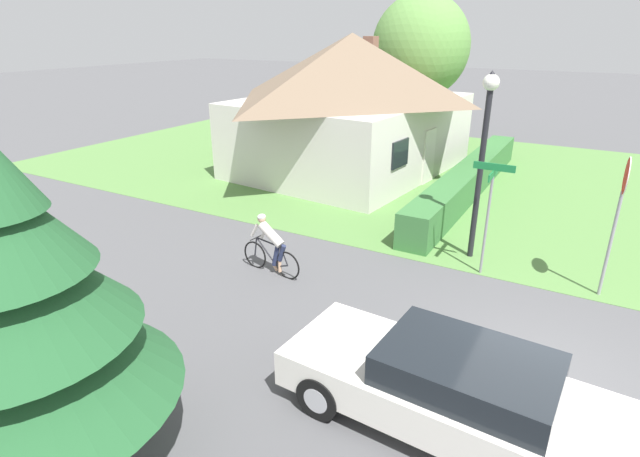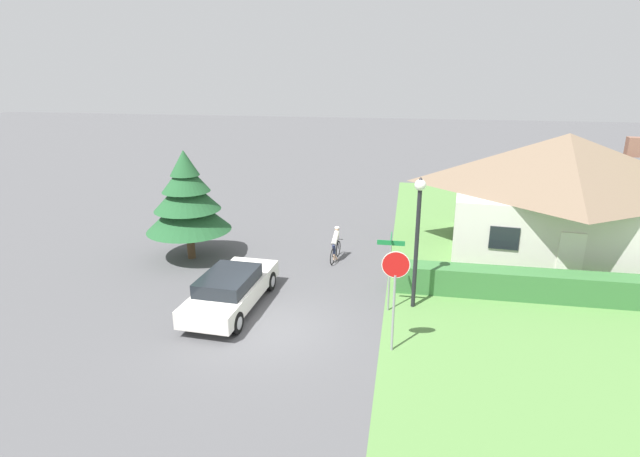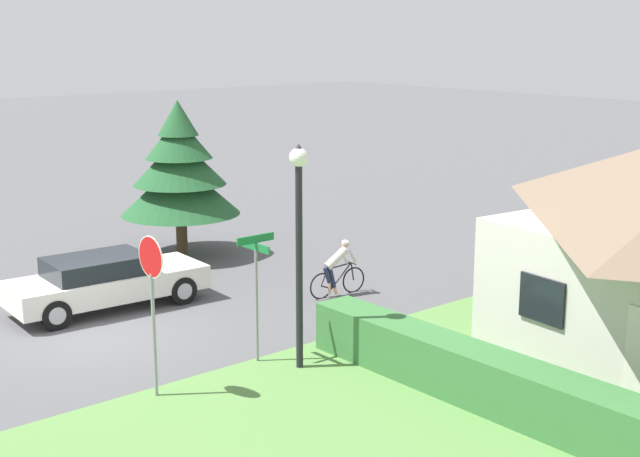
{
  "view_description": "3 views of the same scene",
  "coord_description": "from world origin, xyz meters",
  "px_view_note": "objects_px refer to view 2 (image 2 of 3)",
  "views": [
    {
      "loc": [
        -7.54,
        -0.05,
        5.41
      ],
      "look_at": [
        1.4,
        5.05,
        1.27
      ],
      "focal_mm": 28.0,
      "sensor_mm": 36.0,
      "label": 1
    },
    {
      "loc": [
        3.98,
        -13.5,
        7.84
      ],
      "look_at": [
        0.42,
        6.39,
        1.31
      ],
      "focal_mm": 28.0,
      "sensor_mm": 36.0,
      "label": 2
    },
    {
      "loc": [
        17.65,
        -8.25,
        6.69
      ],
      "look_at": [
        1.4,
        5.4,
        1.93
      ],
      "focal_mm": 50.0,
      "sensor_mm": 36.0,
      "label": 3
    }
  ],
  "objects_px": {
    "conifer_tall_near": "(187,200)",
    "street_name_sign": "(390,260)",
    "stop_sign": "(395,281)",
    "street_lamp": "(418,223)",
    "cottage_house": "(561,193)",
    "sedan_left_lane": "(231,289)",
    "cyclist": "(335,244)"
  },
  "relations": [
    {
      "from": "conifer_tall_near",
      "to": "street_lamp",
      "type": "bearing_deg",
      "value": -17.71
    },
    {
      "from": "street_lamp",
      "to": "conifer_tall_near",
      "type": "height_order",
      "value": "conifer_tall_near"
    },
    {
      "from": "conifer_tall_near",
      "to": "street_name_sign",
      "type": "bearing_deg",
      "value": -21.93
    },
    {
      "from": "stop_sign",
      "to": "street_lamp",
      "type": "bearing_deg",
      "value": -104.36
    },
    {
      "from": "conifer_tall_near",
      "to": "stop_sign",
      "type": "bearing_deg",
      "value": -34.01
    },
    {
      "from": "sedan_left_lane",
      "to": "cyclist",
      "type": "xyz_separation_m",
      "value": [
        2.82,
        5.06,
        0.01
      ]
    },
    {
      "from": "stop_sign",
      "to": "conifer_tall_near",
      "type": "bearing_deg",
      "value": -36.8
    },
    {
      "from": "cottage_house",
      "to": "street_lamp",
      "type": "distance_m",
      "value": 8.94
    },
    {
      "from": "conifer_tall_near",
      "to": "cyclist",
      "type": "bearing_deg",
      "value": 7.9
    },
    {
      "from": "cottage_house",
      "to": "street_lamp",
      "type": "bearing_deg",
      "value": -127.77
    },
    {
      "from": "stop_sign",
      "to": "street_lamp",
      "type": "height_order",
      "value": "street_lamp"
    },
    {
      "from": "cottage_house",
      "to": "conifer_tall_near",
      "type": "bearing_deg",
      "value": -161.82
    },
    {
      "from": "cottage_house",
      "to": "stop_sign",
      "type": "height_order",
      "value": "cottage_house"
    },
    {
      "from": "cyclist",
      "to": "stop_sign",
      "type": "height_order",
      "value": "stop_sign"
    },
    {
      "from": "cottage_house",
      "to": "sedan_left_lane",
      "type": "distance_m",
      "value": 14.59
    },
    {
      "from": "cottage_house",
      "to": "street_name_sign",
      "type": "distance_m",
      "value": 9.88
    },
    {
      "from": "conifer_tall_near",
      "to": "sedan_left_lane",
      "type": "bearing_deg",
      "value": -51.57
    },
    {
      "from": "sedan_left_lane",
      "to": "cyclist",
      "type": "relative_size",
      "value": 2.86
    },
    {
      "from": "cyclist",
      "to": "conifer_tall_near",
      "type": "relative_size",
      "value": 0.36
    },
    {
      "from": "street_name_sign",
      "to": "conifer_tall_near",
      "type": "height_order",
      "value": "conifer_tall_near"
    },
    {
      "from": "stop_sign",
      "to": "conifer_tall_near",
      "type": "relative_size",
      "value": 0.66
    },
    {
      "from": "sedan_left_lane",
      "to": "conifer_tall_near",
      "type": "xyz_separation_m",
      "value": [
        -3.33,
        4.2,
        1.9
      ]
    },
    {
      "from": "stop_sign",
      "to": "street_name_sign",
      "type": "relative_size",
      "value": 1.15
    },
    {
      "from": "cottage_house",
      "to": "cyclist",
      "type": "height_order",
      "value": "cottage_house"
    },
    {
      "from": "stop_sign",
      "to": "street_lamp",
      "type": "distance_m",
      "value": 3.12
    },
    {
      "from": "cyclist",
      "to": "street_name_sign",
      "type": "relative_size",
      "value": 0.64
    },
    {
      "from": "sedan_left_lane",
      "to": "street_lamp",
      "type": "relative_size",
      "value": 1.07
    },
    {
      "from": "stop_sign",
      "to": "sedan_left_lane",
      "type": "bearing_deg",
      "value": -20.52
    },
    {
      "from": "sedan_left_lane",
      "to": "stop_sign",
      "type": "xyz_separation_m",
      "value": [
        5.5,
        -1.76,
        1.52
      ]
    },
    {
      "from": "street_lamp",
      "to": "conifer_tall_near",
      "type": "distance_m",
      "value": 9.91
    },
    {
      "from": "sedan_left_lane",
      "to": "street_name_sign",
      "type": "height_order",
      "value": "street_name_sign"
    },
    {
      "from": "street_lamp",
      "to": "street_name_sign",
      "type": "height_order",
      "value": "street_lamp"
    }
  ]
}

